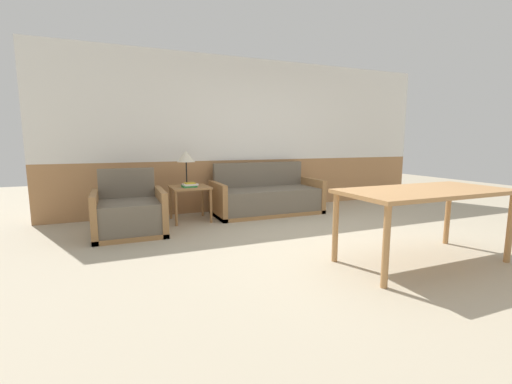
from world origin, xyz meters
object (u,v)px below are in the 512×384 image
Objects in this scene: side_table at (190,191)px; couch at (267,198)px; armchair at (129,215)px; table_lamp at (186,158)px; dining_table at (425,197)px.

couch is at bearing 1.90° from side_table.
table_lamp is at bearing 19.29° from armchair.
armchair reaches higher than side_table.
couch is 2.32m from armchair.
table_lamp reaches higher than dining_table.
table_lamp reaches higher than couch.
armchair reaches higher than dining_table.
dining_table is (1.83, -2.89, -0.31)m from table_lamp.
side_table is 1.06× the size of table_lamp.
side_table is at bearing 123.04° from dining_table.
couch is 1.06× the size of dining_table.
armchair is (-2.26, -0.53, 0.00)m from couch.
couch is at bearing -2.45° from table_lamp.
dining_table reaches higher than side_table.
side_table is 0.53m from table_lamp.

